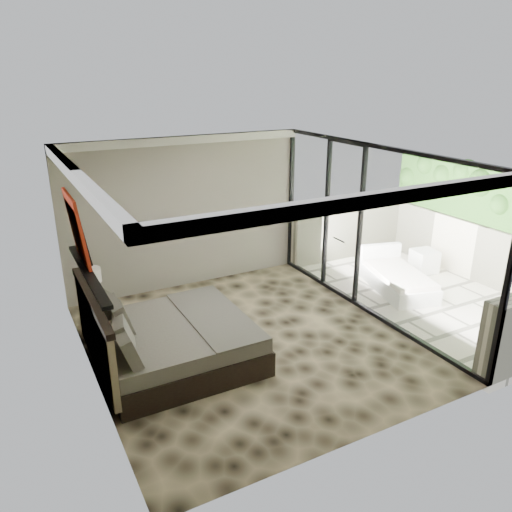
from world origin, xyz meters
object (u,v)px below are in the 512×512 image
bed (168,341)px  nightstand (100,321)px  ottoman (424,261)px  table_lamp (91,281)px  lounger (397,279)px

bed → nightstand: size_ratio=4.48×
nightstand → ottoman: nightstand is taller
ottoman → table_lamp: bearing=175.6°
nightstand → ottoman: size_ratio=1.05×
bed → nightstand: bearing=117.7°
bed → table_lamp: bearing=118.4°
nightstand → table_lamp: table_lamp is taller
table_lamp → ottoman: bearing=-4.4°
table_lamp → ottoman: 6.48m
table_lamp → lounger: size_ratio=0.32×
bed → table_lamp: bed is taller
lounger → table_lamp: bearing=-174.5°
ottoman → nightstand: bearing=176.1°
bed → lounger: (4.60, 0.45, -0.15)m
ottoman → lounger: 1.18m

